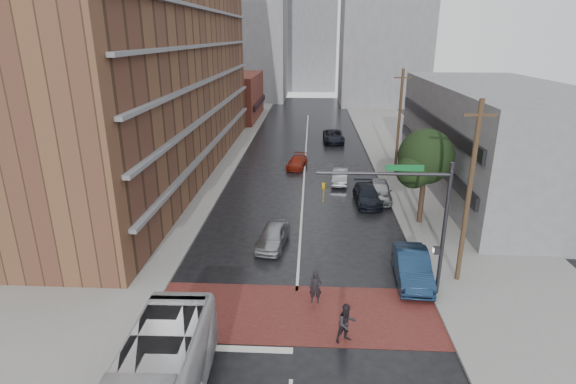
# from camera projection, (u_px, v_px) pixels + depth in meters

# --- Properties ---
(ground) EXTENTS (160.00, 160.00, 0.00)m
(ground) POSITION_uv_depth(u_px,v_px,m) (295.00, 319.00, 21.50)
(ground) COLOR black
(ground) RESTS_ON ground
(crosswalk) EXTENTS (14.00, 5.00, 0.02)m
(crosswalk) POSITION_uv_depth(u_px,v_px,m) (295.00, 313.00, 21.97)
(crosswalk) COLOR maroon
(crosswalk) RESTS_ON ground
(sidewalk_west) EXTENTS (9.00, 90.00, 0.15)m
(sidewalk_west) POSITION_uv_depth(u_px,v_px,m) (192.00, 168.00, 45.61)
(sidewalk_west) COLOR gray
(sidewalk_west) RESTS_ON ground
(sidewalk_east) EXTENTS (9.00, 90.00, 0.15)m
(sidewalk_east) POSITION_uv_depth(u_px,v_px,m) (421.00, 171.00, 44.45)
(sidewalk_east) COLOR gray
(sidewalk_east) RESTS_ON ground
(apartment_block) EXTENTS (10.00, 44.00, 28.00)m
(apartment_block) POSITION_uv_depth(u_px,v_px,m) (150.00, 21.00, 40.17)
(apartment_block) COLOR brown
(apartment_block) RESTS_ON ground
(storefront_west) EXTENTS (8.00, 16.00, 7.00)m
(storefront_west) POSITION_uv_depth(u_px,v_px,m) (233.00, 97.00, 71.82)
(storefront_west) COLOR brown
(storefront_west) RESTS_ON ground
(building_east) EXTENTS (11.00, 26.00, 9.00)m
(building_east) POSITION_uv_depth(u_px,v_px,m) (499.00, 139.00, 38.02)
(building_east) COLOR gray
(building_east) RESTS_ON ground
(distant_tower_west) EXTENTS (18.00, 16.00, 32.00)m
(distant_tower_west) POSITION_uv_depth(u_px,v_px,m) (241.00, 18.00, 90.39)
(distant_tower_west) COLOR gray
(distant_tower_west) RESTS_ON ground
(distant_tower_east) EXTENTS (16.00, 14.00, 36.00)m
(distant_tower_east) POSITION_uv_depth(u_px,v_px,m) (386.00, 5.00, 82.66)
(distant_tower_east) COLOR gray
(distant_tower_east) RESTS_ON ground
(distant_tower_center) EXTENTS (12.00, 10.00, 24.00)m
(distant_tower_center) POSITION_uv_depth(u_px,v_px,m) (311.00, 39.00, 107.03)
(distant_tower_center) COLOR gray
(distant_tower_center) RESTS_ON ground
(street_tree) EXTENTS (4.20, 4.10, 6.90)m
(street_tree) POSITION_uv_depth(u_px,v_px,m) (426.00, 160.00, 30.84)
(street_tree) COLOR #332319
(street_tree) RESTS_ON ground
(signal_mast) EXTENTS (6.50, 0.30, 7.20)m
(signal_mast) POSITION_uv_depth(u_px,v_px,m) (416.00, 211.00, 21.99)
(signal_mast) COLOR #2D2D33
(signal_mast) RESTS_ON ground
(utility_pole_near) EXTENTS (1.60, 0.26, 10.00)m
(utility_pole_near) POSITION_uv_depth(u_px,v_px,m) (469.00, 194.00, 23.12)
(utility_pole_near) COLOR #473321
(utility_pole_near) RESTS_ON ground
(utility_pole_far) EXTENTS (1.60, 0.26, 10.00)m
(utility_pole_far) POSITION_uv_depth(u_px,v_px,m) (399.00, 122.00, 41.97)
(utility_pole_far) COLOR #473321
(utility_pole_far) RESTS_ON ground
(pedestrian_a) EXTENTS (0.65, 0.44, 1.74)m
(pedestrian_a) POSITION_uv_depth(u_px,v_px,m) (316.00, 288.00, 22.56)
(pedestrian_a) COLOR black
(pedestrian_a) RESTS_ON ground
(pedestrian_b) EXTENTS (1.11, 1.01, 1.85)m
(pedestrian_b) POSITION_uv_depth(u_px,v_px,m) (346.00, 323.00, 19.66)
(pedestrian_b) COLOR black
(pedestrian_b) RESTS_ON ground
(car_travel_a) EXTENTS (2.29, 4.42, 1.44)m
(car_travel_a) POSITION_uv_depth(u_px,v_px,m) (273.00, 236.00, 28.72)
(car_travel_a) COLOR #969A9D
(car_travel_a) RESTS_ON ground
(car_travel_b) EXTENTS (1.71, 3.99, 1.28)m
(car_travel_b) POSITION_uv_depth(u_px,v_px,m) (340.00, 177.00, 40.91)
(car_travel_b) COLOR #A4A5AC
(car_travel_b) RESTS_ON ground
(car_travel_c) EXTENTS (2.34, 4.31, 1.19)m
(car_travel_c) POSITION_uv_depth(u_px,v_px,m) (297.00, 162.00, 45.78)
(car_travel_c) COLOR maroon
(car_travel_c) RESTS_ON ground
(suv_travel) EXTENTS (2.65, 5.51, 1.51)m
(suv_travel) POSITION_uv_depth(u_px,v_px,m) (334.00, 136.00, 56.68)
(suv_travel) COLOR black
(suv_travel) RESTS_ON ground
(car_parked_near) EXTENTS (2.03, 5.10, 1.65)m
(car_parked_near) POSITION_uv_depth(u_px,v_px,m) (412.00, 267.00, 24.68)
(car_parked_near) COLOR #132845
(car_parked_near) RESTS_ON ground
(car_parked_mid) EXTENTS (2.13, 4.85, 1.39)m
(car_parked_mid) POSITION_uv_depth(u_px,v_px,m) (367.00, 195.00, 36.08)
(car_parked_mid) COLOR black
(car_parked_mid) RESTS_ON ground
(car_parked_far) EXTENTS (2.17, 4.72, 1.57)m
(car_parked_far) POSITION_uv_depth(u_px,v_px,m) (380.00, 191.00, 36.83)
(car_parked_far) COLOR #95979C
(car_parked_far) RESTS_ON ground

